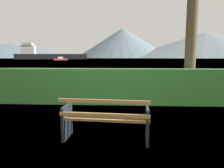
% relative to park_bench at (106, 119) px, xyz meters
% --- Properties ---
extents(ground_plane, '(1400.00, 1400.00, 0.00)m').
position_rel_park_bench_xyz_m(ground_plane, '(0.00, 0.06, -0.42)').
color(ground_plane, '#567A38').
extents(water_surface, '(620.00, 620.00, 0.00)m').
position_rel_park_bench_xyz_m(water_surface, '(0.00, 307.80, -0.42)').
color(water_surface, '#6B8EA3').
rests_on(water_surface, ground_plane).
extents(park_bench, '(1.70, 0.70, 0.87)m').
position_rel_park_bench_xyz_m(park_bench, '(0.00, 0.00, 0.00)').
color(park_bench, '#A0703F').
rests_on(park_bench, ground_plane).
extents(hedge_row, '(13.83, 0.62, 1.22)m').
position_rel_park_bench_xyz_m(hedge_row, '(0.00, 3.21, 0.19)').
color(hedge_row, '#387A33').
rests_on(hedge_row, ground_plane).
extents(cargo_ship_large, '(67.70, 22.46, 15.24)m').
position_rel_park_bench_xyz_m(cargo_ship_large, '(-73.34, 187.32, 3.84)').
color(cargo_ship_large, '#232328').
rests_on(cargo_ship_large, water_surface).
extents(fishing_boat_near, '(7.89, 6.14, 2.03)m').
position_rel_park_bench_xyz_m(fishing_boat_near, '(-36.32, 112.83, 0.28)').
color(fishing_boat_near, '#B2332D').
rests_on(fishing_boat_near, water_surface).
extents(distant_hills, '(959.33, 438.02, 81.51)m').
position_rel_park_bench_xyz_m(distant_hills, '(27.56, 555.26, 31.30)').
color(distant_hills, slate).
rests_on(distant_hills, ground_plane).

